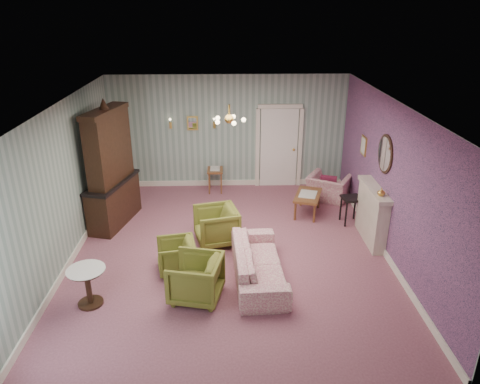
{
  "coord_description": "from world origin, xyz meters",
  "views": [
    {
      "loc": [
        -0.06,
        -7.7,
        4.53
      ],
      "look_at": [
        0.2,
        0.4,
        1.1
      ],
      "focal_mm": 33.79,
      "sensor_mm": 36.0,
      "label": 1
    }
  ],
  "objects_px": {
    "olive_chair_b": "(176,254)",
    "pedestal_table": "(88,287)",
    "olive_chair_a": "(195,276)",
    "coffee_table": "(307,204)",
    "side_table_black": "(350,210)",
    "fireplace": "(372,214)",
    "sofa_chintz": "(259,258)",
    "olive_chair_c": "(216,224)",
    "dresser": "(110,165)",
    "wingback_chair": "(329,183)"
  },
  "relations": [
    {
      "from": "pedestal_table",
      "to": "fireplace",
      "type": "bearing_deg",
      "value": 21.11
    },
    {
      "from": "side_table_black",
      "to": "wingback_chair",
      "type": "bearing_deg",
      "value": 98.69
    },
    {
      "from": "side_table_black",
      "to": "sofa_chintz",
      "type": "bearing_deg",
      "value": -136.06
    },
    {
      "from": "sofa_chintz",
      "to": "dresser",
      "type": "distance_m",
      "value": 3.89
    },
    {
      "from": "olive_chair_b",
      "to": "olive_chair_c",
      "type": "xyz_separation_m",
      "value": [
        0.71,
        1.03,
        0.08
      ]
    },
    {
      "from": "side_table_black",
      "to": "pedestal_table",
      "type": "height_order",
      "value": "pedestal_table"
    },
    {
      "from": "olive_chair_b",
      "to": "pedestal_table",
      "type": "xyz_separation_m",
      "value": [
        -1.31,
        -0.95,
        -0.0
      ]
    },
    {
      "from": "olive_chair_c",
      "to": "coffee_table",
      "type": "bearing_deg",
      "value": 107.96
    },
    {
      "from": "sofa_chintz",
      "to": "olive_chair_a",
      "type": "bearing_deg",
      "value": 114.64
    },
    {
      "from": "olive_chair_a",
      "to": "pedestal_table",
      "type": "relative_size",
      "value": 1.24
    },
    {
      "from": "wingback_chair",
      "to": "fireplace",
      "type": "bearing_deg",
      "value": 131.81
    },
    {
      "from": "olive_chair_c",
      "to": "fireplace",
      "type": "relative_size",
      "value": 0.59
    },
    {
      "from": "dresser",
      "to": "olive_chair_b",
      "type": "bearing_deg",
      "value": -38.36
    },
    {
      "from": "sofa_chintz",
      "to": "dresser",
      "type": "bearing_deg",
      "value": 49.95
    },
    {
      "from": "dresser",
      "to": "sofa_chintz",
      "type": "bearing_deg",
      "value": -23.16
    },
    {
      "from": "fireplace",
      "to": "wingback_chair",
      "type": "bearing_deg",
      "value": 101.14
    },
    {
      "from": "olive_chair_c",
      "to": "fireplace",
      "type": "xyz_separation_m",
      "value": [
        3.14,
        0.01,
        0.17
      ]
    },
    {
      "from": "olive_chair_b",
      "to": "dresser",
      "type": "relative_size",
      "value": 0.25
    },
    {
      "from": "olive_chair_a",
      "to": "fireplace",
      "type": "bearing_deg",
      "value": 130.94
    },
    {
      "from": "fireplace",
      "to": "coffee_table",
      "type": "height_order",
      "value": "fireplace"
    },
    {
      "from": "dresser",
      "to": "fireplace",
      "type": "bearing_deg",
      "value": 3.91
    },
    {
      "from": "olive_chair_a",
      "to": "sofa_chintz",
      "type": "relative_size",
      "value": 0.39
    },
    {
      "from": "olive_chair_a",
      "to": "fireplace",
      "type": "xyz_separation_m",
      "value": [
        3.44,
        1.87,
        0.17
      ]
    },
    {
      "from": "fireplace",
      "to": "sofa_chintz",
      "type": "bearing_deg",
      "value": -151.01
    },
    {
      "from": "dresser",
      "to": "coffee_table",
      "type": "distance_m",
      "value": 4.46
    },
    {
      "from": "dresser",
      "to": "pedestal_table",
      "type": "relative_size",
      "value": 4.07
    },
    {
      "from": "coffee_table",
      "to": "olive_chair_a",
      "type": "bearing_deg",
      "value": -127.05
    },
    {
      "from": "sofa_chintz",
      "to": "coffee_table",
      "type": "xyz_separation_m",
      "value": [
        1.31,
        2.59,
        -0.17
      ]
    },
    {
      "from": "olive_chair_b",
      "to": "dresser",
      "type": "height_order",
      "value": "dresser"
    },
    {
      "from": "pedestal_table",
      "to": "olive_chair_a",
      "type": "bearing_deg",
      "value": 3.97
    },
    {
      "from": "side_table_black",
      "to": "pedestal_table",
      "type": "distance_m",
      "value": 5.65
    },
    {
      "from": "fireplace",
      "to": "coffee_table",
      "type": "xyz_separation_m",
      "value": [
        -1.07,
        1.27,
        -0.33
      ]
    },
    {
      "from": "olive_chair_c",
      "to": "pedestal_table",
      "type": "height_order",
      "value": "olive_chair_c"
    },
    {
      "from": "sofa_chintz",
      "to": "dresser",
      "type": "height_order",
      "value": "dresser"
    },
    {
      "from": "dresser",
      "to": "olive_chair_a",
      "type": "bearing_deg",
      "value": -41.52
    },
    {
      "from": "olive_chair_a",
      "to": "pedestal_table",
      "type": "distance_m",
      "value": 1.71
    },
    {
      "from": "dresser",
      "to": "pedestal_table",
      "type": "height_order",
      "value": "dresser"
    },
    {
      "from": "fireplace",
      "to": "side_table_black",
      "type": "relative_size",
      "value": 2.28
    },
    {
      "from": "olive_chair_b",
      "to": "fireplace",
      "type": "xyz_separation_m",
      "value": [
        3.84,
        1.04,
        0.24
      ]
    },
    {
      "from": "olive_chair_a",
      "to": "coffee_table",
      "type": "distance_m",
      "value": 3.94
    },
    {
      "from": "wingback_chair",
      "to": "dresser",
      "type": "xyz_separation_m",
      "value": [
        -4.97,
        -1.12,
        0.93
      ]
    },
    {
      "from": "olive_chair_b",
      "to": "fireplace",
      "type": "relative_size",
      "value": 0.48
    },
    {
      "from": "side_table_black",
      "to": "olive_chair_c",
      "type": "bearing_deg",
      "value": -165.01
    },
    {
      "from": "sofa_chintz",
      "to": "wingback_chair",
      "type": "relative_size",
      "value": 2.22
    },
    {
      "from": "wingback_chair",
      "to": "sofa_chintz",
      "type": "bearing_deg",
      "value": 90.7
    },
    {
      "from": "sofa_chintz",
      "to": "wingback_chair",
      "type": "height_order",
      "value": "wingback_chair"
    },
    {
      "from": "olive_chair_a",
      "to": "coffee_table",
      "type": "relative_size",
      "value": 0.85
    },
    {
      "from": "sofa_chintz",
      "to": "fireplace",
      "type": "bearing_deg",
      "value": -63.73
    },
    {
      "from": "side_table_black",
      "to": "fireplace",
      "type": "bearing_deg",
      "value": -74.78
    },
    {
      "from": "olive_chair_c",
      "to": "pedestal_table",
      "type": "bearing_deg",
      "value": -59.45
    }
  ]
}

